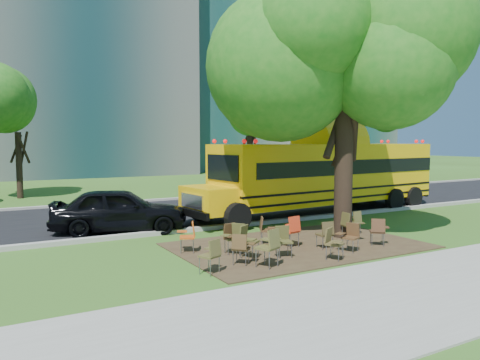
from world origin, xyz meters
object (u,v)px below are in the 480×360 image
chair_4 (326,232)px  chair_11 (292,228)px  chair_7 (378,229)px  chair_2 (270,244)px  chair_8 (189,234)px  chair_0 (212,252)px  chair_1 (241,246)px  chair_15 (231,235)px  chair_3 (282,238)px  chair_10 (265,228)px  chair_12 (349,223)px  main_tree (346,58)px  chair_5 (333,241)px  black_car (120,210)px  school_bus (327,173)px  chair_13 (355,220)px  chair_6 (350,234)px  chair_14 (247,238)px  chair_9 (236,236)px

chair_4 → chair_11: bearing=145.8°
chair_7 → chair_2: bearing=-135.7°
chair_8 → chair_0: bearing=-166.2°
chair_1 → chair_15: 1.23m
chair_3 → chair_10: same height
chair_0 → chair_12: chair_12 is taller
main_tree → chair_5: (-2.18, -2.05, -5.02)m
chair_3 → chair_4: (1.58, 0.14, -0.01)m
chair_1 → chair_8: chair_8 is taller
chair_8 → black_car: (-0.84, 3.80, 0.22)m
chair_4 → chair_10: (-1.15, 1.34, 0.01)m
school_bus → chair_1: bearing=-148.1°
school_bus → chair_13: (-2.28, -4.10, -1.19)m
chair_12 → chair_15: (-3.89, 0.30, -0.03)m
chair_6 → chair_14: (-2.76, 0.79, 0.03)m
chair_4 → chair_6: size_ratio=1.00×
chair_0 → black_car: (-0.47, 5.94, 0.24)m
chair_1 → chair_10: chair_10 is taller
school_bus → chair_11: bearing=-143.5°
chair_11 → school_bus: bearing=29.4°
chair_5 → chair_11: size_ratio=0.90×
chair_1 → chair_7: size_ratio=0.96×
chair_2 → chair_1: bearing=108.3°
chair_0 → chair_7: chair_7 is taller
chair_10 → chair_7: bearing=83.0°
chair_12 → chair_11: bearing=-83.0°
chair_3 → chair_14: bearing=-3.9°
school_bus → chair_12: size_ratio=13.82×
chair_3 → chair_4: size_ratio=1.02×
chair_1 → chair_3: 1.34m
chair_2 → chair_4: chair_2 is taller
school_bus → chair_11: size_ratio=13.06×
chair_4 → chair_0: bearing=-164.5°
chair_4 → black_car: black_car is taller
chair_9 → chair_12: bearing=-130.2°
chair_6 → chair_14: bearing=51.7°
chair_0 → chair_1: size_ratio=1.02×
chair_5 → chair_9: chair_9 is taller
chair_5 → chair_11: 1.66m
chair_13 → black_car: 7.70m
chair_5 → chair_10: chair_5 is taller
chair_0 → school_bus: bearing=10.9°
chair_9 → chair_12: (3.83, -0.16, 0.02)m
chair_5 → chair_14: (-1.76, 1.24, 0.02)m
chair_4 → chair_8: size_ratio=0.95×
chair_2 → chair_9: (-0.05, 1.54, -0.08)m
chair_2 → chair_3: 1.11m
chair_2 → chair_14: 1.05m
chair_7 → chair_4: bearing=-158.5°
chair_7 → chair_15: 4.26m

